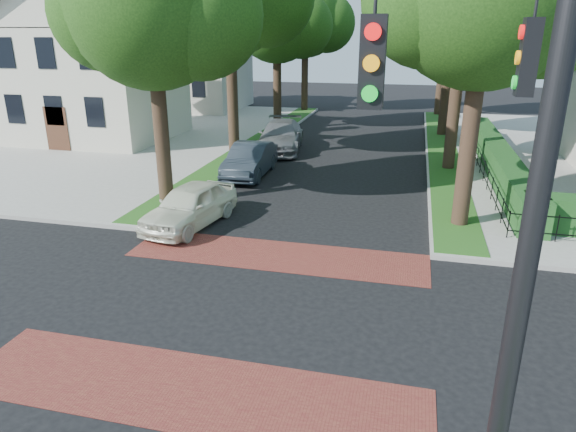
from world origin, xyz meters
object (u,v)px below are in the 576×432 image
at_px(parked_car_front, 190,205).
at_px(parked_car_middle, 250,160).
at_px(parked_car_rear, 281,136).
at_px(traffic_signal, 515,185).

xyz_separation_m(parked_car_front, parked_car_middle, (0.00, 6.80, 0.03)).
bearing_deg(parked_car_front, parked_car_rear, 99.34).
bearing_deg(parked_car_front, traffic_signal, -38.63).
xyz_separation_m(traffic_signal, parked_car_rear, (-8.49, 21.96, -3.88)).
height_order(parked_car_middle, parked_car_rear, parked_car_rear).
xyz_separation_m(traffic_signal, parked_car_front, (-8.49, 9.41, -3.97)).
height_order(parked_car_front, parked_car_rear, parked_car_rear).
distance_m(parked_car_front, parked_car_rear, 12.54).
distance_m(traffic_signal, parked_car_rear, 23.86).
xyz_separation_m(traffic_signal, parked_car_middle, (-8.49, 16.21, -3.95)).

